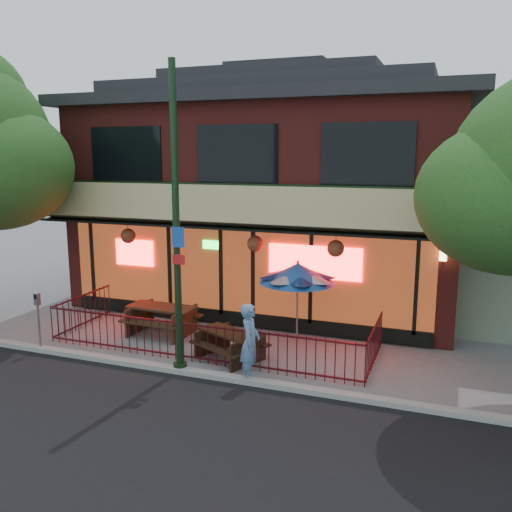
{
  "coord_description": "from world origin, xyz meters",
  "views": [
    {
      "loc": [
        5.81,
        -11.0,
        5.02
      ],
      "look_at": [
        1.01,
        2.0,
        2.38
      ],
      "focal_mm": 38.0,
      "sensor_mm": 36.0,
      "label": 1
    }
  ],
  "objects_px": {
    "patio_umbrella": "(298,273)",
    "street_light": "(177,238)",
    "picnic_table_right": "(230,341)",
    "pedestrian": "(250,343)",
    "picnic_table_left": "(162,316)",
    "parking_meter_near": "(38,312)"
  },
  "relations": [
    {
      "from": "street_light",
      "to": "picnic_table_left",
      "type": "height_order",
      "value": "street_light"
    },
    {
      "from": "pedestrian",
      "to": "parking_meter_near",
      "type": "xyz_separation_m",
      "value": [
        -5.74,
        -0.13,
        0.15
      ]
    },
    {
      "from": "parking_meter_near",
      "to": "picnic_table_left",
      "type": "bearing_deg",
      "value": 44.89
    },
    {
      "from": "street_light",
      "to": "patio_umbrella",
      "type": "height_order",
      "value": "street_light"
    },
    {
      "from": "picnic_table_left",
      "to": "patio_umbrella",
      "type": "height_order",
      "value": "patio_umbrella"
    },
    {
      "from": "patio_umbrella",
      "to": "street_light",
      "type": "bearing_deg",
      "value": -127.22
    },
    {
      "from": "street_light",
      "to": "picnic_table_left",
      "type": "relative_size",
      "value": 3.6
    },
    {
      "from": "picnic_table_left",
      "to": "pedestrian",
      "type": "relative_size",
      "value": 1.09
    },
    {
      "from": "picnic_table_right",
      "to": "patio_umbrella",
      "type": "height_order",
      "value": "patio_umbrella"
    },
    {
      "from": "picnic_table_left",
      "to": "pedestrian",
      "type": "height_order",
      "value": "pedestrian"
    },
    {
      "from": "picnic_table_left",
      "to": "parking_meter_near",
      "type": "relative_size",
      "value": 1.26
    },
    {
      "from": "picnic_table_right",
      "to": "parking_meter_near",
      "type": "distance_m",
      "value": 4.98
    },
    {
      "from": "picnic_table_left",
      "to": "patio_umbrella",
      "type": "relative_size",
      "value": 0.85
    },
    {
      "from": "picnic_table_right",
      "to": "patio_umbrella",
      "type": "bearing_deg",
      "value": 51.89
    },
    {
      "from": "street_light",
      "to": "parking_meter_near",
      "type": "bearing_deg",
      "value": -178.89
    },
    {
      "from": "street_light",
      "to": "pedestrian",
      "type": "bearing_deg",
      "value": 1.75
    },
    {
      "from": "picnic_table_left",
      "to": "parking_meter_near",
      "type": "bearing_deg",
      "value": -135.11
    },
    {
      "from": "street_light",
      "to": "pedestrian",
      "type": "distance_m",
      "value": 2.85
    },
    {
      "from": "patio_umbrella",
      "to": "parking_meter_near",
      "type": "bearing_deg",
      "value": -155.32
    },
    {
      "from": "patio_umbrella",
      "to": "parking_meter_near",
      "type": "relative_size",
      "value": 1.48
    },
    {
      "from": "street_light",
      "to": "picnic_table_right",
      "type": "xyz_separation_m",
      "value": [
        0.8,
        1.1,
        -2.69
      ]
    },
    {
      "from": "street_light",
      "to": "pedestrian",
      "type": "xyz_separation_m",
      "value": [
        1.73,
        0.05,
        -2.26
      ]
    }
  ]
}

